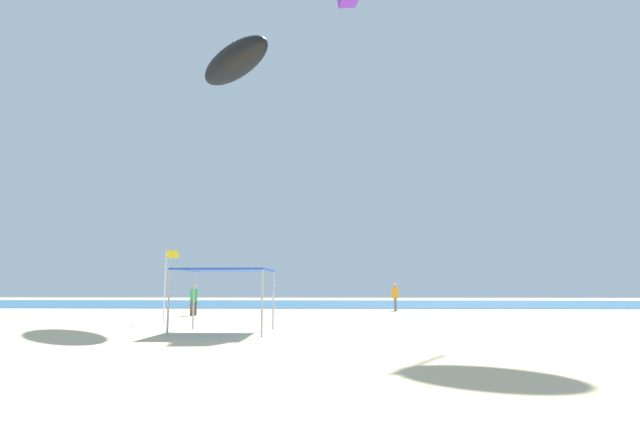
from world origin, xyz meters
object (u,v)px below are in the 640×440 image
at_px(person_near_tent, 395,295).
at_px(kite_inflatable_black, 234,62).
at_px(canopy_tent, 226,272).
at_px(person_leftmost, 194,297).
at_px(banner_flag, 167,279).

bearing_deg(person_near_tent, kite_inflatable_black, -55.25).
height_order(canopy_tent, person_leftmost, canopy_tent).
xyz_separation_m(person_leftmost, banner_flag, (0.38, -5.63, 0.97)).
relative_size(person_near_tent, banner_flag, 0.57).
bearing_deg(banner_flag, person_near_tent, 44.54).
xyz_separation_m(banner_flag, kite_inflatable_black, (1.81, 4.73, 12.93)).
distance_m(canopy_tent, kite_inflatable_black, 15.85).
distance_m(person_leftmost, kite_inflatable_black, 14.11).
distance_m(person_near_tent, kite_inflatable_black, 18.53).
height_order(banner_flag, kite_inflatable_black, kite_inflatable_black).
relative_size(canopy_tent, banner_flag, 0.98).
distance_m(canopy_tent, person_leftmost, 10.96).
relative_size(person_leftmost, kite_inflatable_black, 0.28).
distance_m(canopy_tent, banner_flag, 5.83).
bearing_deg(canopy_tent, banner_flag, 130.32).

